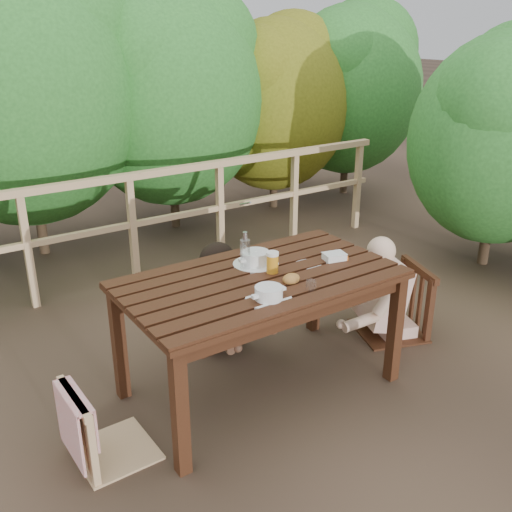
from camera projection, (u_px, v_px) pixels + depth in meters
ground at (260, 386)px, 3.78m from camera, size 60.00×60.00×0.00m
table at (260, 334)px, 3.63m from camera, size 1.67×0.94×0.77m
chair_left at (108, 387)px, 3.04m from camera, size 0.43×0.43×0.85m
chair_far at (206, 284)px, 4.20m from camera, size 0.51×0.51×0.88m
chair_right at (394, 273)px, 4.26m from camera, size 0.63×0.63×0.99m
woman at (204, 263)px, 4.15m from camera, size 0.58×0.67×1.21m
diner_right at (398, 253)px, 4.22m from camera, size 0.77×0.70×1.28m
railing at (133, 229)px, 5.12m from camera, size 5.60×0.10×1.01m
hedge_row at (111, 56)px, 5.73m from camera, size 6.60×1.60×3.80m
soup_near at (269, 294)px, 3.18m from camera, size 0.26×0.26×0.09m
soup_far at (256, 259)px, 3.65m from camera, size 0.29×0.29×0.10m
bread_roll at (291, 279)px, 3.40m from camera, size 0.11×0.09×0.07m
beer_glass at (272, 263)px, 3.51m from camera, size 0.08×0.08×0.15m
bottle at (245, 252)px, 3.54m from camera, size 0.06×0.06×0.26m
tumbler at (311, 286)px, 3.31m from camera, size 0.06×0.06×0.07m
butter_tub at (334, 258)px, 3.71m from camera, size 0.16×0.13×0.06m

